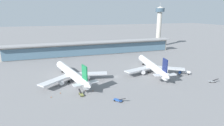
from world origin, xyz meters
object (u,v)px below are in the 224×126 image
Objects in this scene: airliner_centre_stand at (152,66)px; service_truck_under_wing_blue at (185,72)px; service_truck_mid_apron_blue at (118,100)px; safety_cone_alpha at (93,91)px; safety_cone_charlie at (86,90)px; control_tower at (159,23)px; service_truck_by_tail_grey at (212,81)px; safety_cone_bravo at (60,93)px; airliner_left_stand at (72,74)px; service_truck_near_nose_olive at (81,94)px; safety_cone_delta at (51,97)px.

airliner_centre_stand is 25.73m from service_truck_under_wing_blue.
safety_cone_alpha is at bearing 120.46° from service_truck_mid_apron_blue.
service_truck_under_wing_blue is at bearing 5.33° from safety_cone_charlie.
control_tower is (45.83, 113.67, 31.29)m from service_truck_under_wing_blue.
safety_cone_alpha is at bearing -24.88° from safety_cone_charlie.
airliner_centre_stand is at bearing 18.44° from safety_cone_charlie.
safety_cone_bravo is at bearing 171.98° from service_truck_by_tail_grey.
service_truck_by_tail_grey is at bearing -8.63° from safety_cone_charlie.
airliner_left_stand is at bearing 171.67° from service_truck_under_wing_blue.
control_tower reaches higher than service_truck_by_tail_grey.
safety_cone_alpha is at bearing -158.46° from airliner_centre_stand.
service_truck_mid_apron_blue is at bearing -37.71° from service_truck_near_nose_olive.
safety_cone_alpha is (7.74, 3.55, -0.49)m from service_truck_near_nose_olive.
safety_cone_alpha is 1.00× the size of safety_cone_charlie.
safety_cone_alpha is 24.62m from safety_cone_delta.
control_tower is 86.08× the size of safety_cone_charlie.
airliner_centre_stand reaches higher than safety_cone_bravo.
safety_cone_alpha is (-10.28, 17.48, -0.49)m from service_truck_mid_apron_blue.
service_truck_under_wing_blue reaches higher than service_truck_mid_apron_blue.
control_tower is (129.66, 126.60, 32.19)m from service_truck_near_nose_olive.
safety_cone_bravo and safety_cone_charlie have the same top height.
safety_cone_alpha is 1.00× the size of safety_cone_bravo.
safety_cone_delta is at bearing 171.05° from service_truck_near_nose_olive.
service_truck_mid_apron_blue is 182.34m from control_tower.
service_truck_under_wing_blue is at bearing 7.03° from safety_cone_alpha.
airliner_left_stand is at bearing 63.94° from safety_cone_bravo.
service_truck_under_wing_blue is 80.55m from safety_cone_charlie.
safety_cone_bravo is (-101.50, 14.30, -0.49)m from service_truck_by_tail_grey.
airliner_left_stand is 9.11× the size of service_truck_near_nose_olive.
airliner_centre_stand reaches higher than service_truck_mid_apron_blue.
airliner_centre_stand reaches higher than service_truck_by_tail_grey.
safety_cone_alpha is (-76.09, -9.39, -1.39)m from service_truck_under_wing_blue.
service_truck_near_nose_olive is at bearing -123.71° from safety_cone_charlie.
service_truck_by_tail_grey is at bearing -5.51° from safety_cone_delta.
service_truck_mid_apron_blue is 8.29× the size of safety_cone_charlie.
service_truck_by_tail_grey is (28.76, -32.31, -4.55)m from airliner_centre_stand.
control_tower reaches higher than airliner_left_stand.
service_truck_under_wing_blue is 11.01× the size of safety_cone_delta.
airliner_left_stand reaches higher than safety_cone_bravo.
control_tower reaches higher than airliner_centre_stand.
control_tower is (111.63, 140.53, 32.19)m from service_truck_mid_apron_blue.
control_tower reaches higher than safety_cone_delta.
service_truck_mid_apron_blue is 38.63m from safety_cone_delta.
control_tower is 194.67m from safety_cone_delta.
airliner_left_stand is 21.55m from safety_cone_charlie.
service_truck_near_nose_olive is at bearing -84.90° from airliner_left_stand.
service_truck_under_wing_blue reaches higher than safety_cone_alpha.
safety_cone_alpha is (-82.23, 11.20, -0.49)m from service_truck_by_tail_grey.
safety_cone_alpha is at bearing -65.50° from airliner_left_stand.
service_truck_by_tail_grey is (71.95, 6.28, 0.00)m from service_truck_mid_apron_blue.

